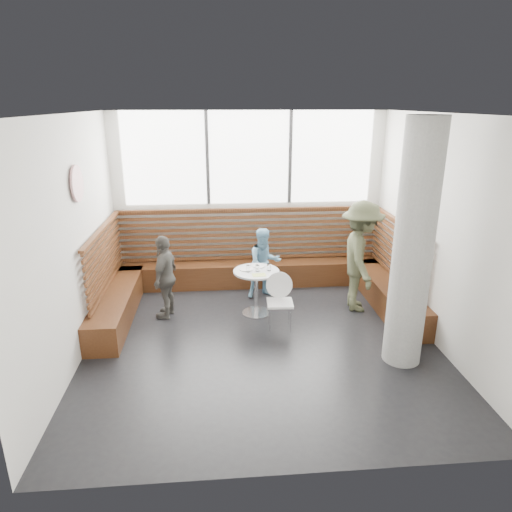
{
  "coord_description": "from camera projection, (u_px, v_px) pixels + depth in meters",
  "views": [
    {
      "loc": [
        -0.59,
        -5.87,
        3.34
      ],
      "look_at": [
        0.0,
        1.0,
        1.0
      ],
      "focal_mm": 32.0,
      "sensor_mm": 36.0,
      "label": 1
    }
  ],
  "objects": [
    {
      "name": "glass_mid",
      "position": [
        257.0,
        268.0,
        7.29
      ],
      "size": [
        0.07,
        0.07,
        0.1
      ],
      "primitive_type": "cylinder",
      "color": "white",
      "rests_on": "cafe_table"
    },
    {
      "name": "glass_left",
      "position": [
        248.0,
        269.0,
        7.27
      ],
      "size": [
        0.07,
        0.07,
        0.11
      ],
      "primitive_type": "cylinder",
      "color": "white",
      "rests_on": "cafe_table"
    },
    {
      "name": "cafe_chair",
      "position": [
        279.0,
        297.0,
        7.0
      ],
      "size": [
        0.41,
        0.4,
        0.86
      ],
      "rotation": [
        0.0,
        0.0,
        -0.06
      ],
      "color": "white",
      "rests_on": "ground"
    },
    {
      "name": "room",
      "position": [
        262.0,
        237.0,
        6.15
      ],
      "size": [
        5.0,
        5.0,
        3.2
      ],
      "color": "silver",
      "rests_on": "ground"
    },
    {
      "name": "cafe_table",
      "position": [
        256.0,
        283.0,
        7.4
      ],
      "size": [
        0.74,
        0.74,
        0.76
      ],
      "color": "silver",
      "rests_on": "ground"
    },
    {
      "name": "child_left",
      "position": [
        165.0,
        277.0,
        7.29
      ],
      "size": [
        0.53,
        0.86,
        1.37
      ],
      "primitive_type": "imported",
      "rotation": [
        0.0,
        0.0,
        -1.83
      ],
      "color": "#57544E",
      "rests_on": "ground"
    },
    {
      "name": "booth",
      "position": [
        252.0,
        273.0,
        8.2
      ],
      "size": [
        5.0,
        2.5,
        1.44
      ],
      "color": "#3F210F",
      "rests_on": "ground"
    },
    {
      "name": "glass_right",
      "position": [
        269.0,
        267.0,
        7.33
      ],
      "size": [
        0.07,
        0.07,
        0.11
      ],
      "primitive_type": "cylinder",
      "color": "white",
      "rests_on": "cafe_table"
    },
    {
      "name": "plate_far",
      "position": [
        259.0,
        266.0,
        7.51
      ],
      "size": [
        0.21,
        0.21,
        0.01
      ],
      "primitive_type": "cylinder",
      "color": "white",
      "rests_on": "cafe_table"
    },
    {
      "name": "child_back",
      "position": [
        264.0,
        263.0,
        8.05
      ],
      "size": [
        0.71,
        0.61,
        1.26
      ],
      "primitive_type": "imported",
      "rotation": [
        0.0,
        0.0,
        0.25
      ],
      "color": "#73A8C8",
      "rests_on": "ground"
    },
    {
      "name": "plate_near",
      "position": [
        246.0,
        269.0,
        7.37
      ],
      "size": [
        0.22,
        0.22,
        0.02
      ],
      "primitive_type": "cylinder",
      "color": "white",
      "rests_on": "cafe_table"
    },
    {
      "name": "concrete_column",
      "position": [
        413.0,
        248.0,
        5.73
      ],
      "size": [
        0.5,
        0.5,
        3.2
      ],
      "primitive_type": "cylinder",
      "color": "gray",
      "rests_on": "ground"
    },
    {
      "name": "menu_card",
      "position": [
        259.0,
        275.0,
        7.14
      ],
      "size": [
        0.22,
        0.16,
        0.0
      ],
      "primitive_type": "cube",
      "rotation": [
        0.0,
        0.0,
        0.07
      ],
      "color": "#A5C64C",
      "rests_on": "cafe_table"
    },
    {
      "name": "adult_man",
      "position": [
        361.0,
        257.0,
        7.49
      ],
      "size": [
        0.84,
        1.27,
        1.85
      ],
      "primitive_type": "imported",
      "rotation": [
        0.0,
        0.0,
        1.44
      ],
      "color": "#474B32",
      "rests_on": "ground"
    },
    {
      "name": "wall_art",
      "position": [
        77.0,
        184.0,
        6.1
      ],
      "size": [
        0.03,
        0.5,
        0.5
      ],
      "primitive_type": "cylinder",
      "rotation": [
        0.0,
        1.57,
        0.0
      ],
      "color": "white",
      "rests_on": "room"
    }
  ]
}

